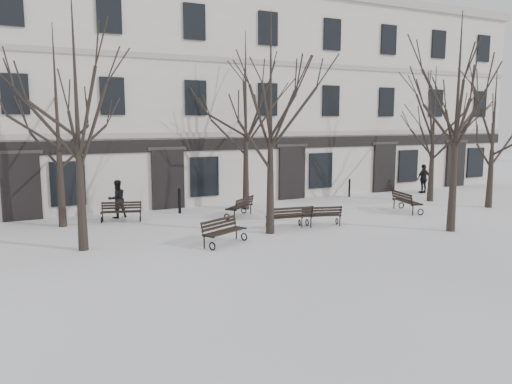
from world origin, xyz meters
TOP-DOWN VIEW (x-y plane):
  - ground at (0.00, 0.00)m, footprint 100.00×100.00m
  - building at (0.00, 12.96)m, footprint 40.40×10.20m
  - tree_0 at (-8.34, 1.49)m, footprint 5.85×5.85m
  - tree_1 at (-1.58, 0.93)m, footprint 5.78×5.78m
  - tree_2 at (4.95, -1.87)m, footprint 5.82×5.82m
  - tree_3 at (10.94, 1.21)m, footprint 4.76×4.76m
  - tree_4 at (-8.58, 5.81)m, footprint 5.65×5.65m
  - tree_5 at (-0.13, 6.15)m, footprint 5.92×5.92m
  - tree_6 at (9.82, 3.99)m, footprint 4.98×4.98m
  - bench_0 at (-3.85, 0.13)m, footprint 1.88×1.38m
  - bench_1 at (-0.48, 1.31)m, footprint 1.91×0.91m
  - bench_2 at (0.87, 1.17)m, footprint 1.79×1.04m
  - bench_3 at (-6.22, 5.79)m, footprint 1.76×1.05m
  - bench_4 at (-1.22, 4.42)m, footprint 1.78×1.64m
  - bench_5 at (6.31, 2.08)m, footprint 1.18×2.04m
  - bollard_a at (-3.39, 6.52)m, footprint 0.15×0.15m
  - bollard_b at (6.85, 7.16)m, footprint 0.13×0.13m
  - pedestrian_b at (-6.20, 6.70)m, footprint 0.94×0.80m
  - pedestrian_c at (11.74, 6.42)m, footprint 1.03×0.46m

SIDE VIEW (x-z plane):
  - ground at x=0.00m, z-range 0.00..0.00m
  - pedestrian_b at x=-6.20m, z-range -0.85..0.85m
  - pedestrian_c at x=11.74m, z-range -0.87..0.87m
  - bench_3 at x=-6.22m, z-range 0.04..0.88m
  - bench_2 at x=0.87m, z-range 0.04..0.90m
  - bench_0 at x=-3.85m, z-range 0.04..0.95m
  - bench_4 at x=-1.22m, z-range 0.04..0.95m
  - bench_1 at x=-0.48m, z-range 0.04..0.97m
  - bench_5 at x=6.31m, z-range 0.04..1.02m
  - bollard_b at x=6.85m, z-range 0.04..1.06m
  - bollard_a at x=-3.39m, z-range 0.04..1.23m
  - tree_3 at x=10.94m, z-range 0.85..7.65m
  - tree_6 at x=9.82m, z-range 0.89..8.01m
  - tree_4 at x=-8.58m, z-range 1.01..9.08m
  - tree_1 at x=-1.58m, z-range 1.03..9.29m
  - tree_2 at x=4.95m, z-range 1.04..9.36m
  - tree_0 at x=-8.34m, z-range 1.05..9.41m
  - tree_5 at x=-0.13m, z-range 1.06..9.52m
  - building at x=0.00m, z-range -0.18..11.22m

